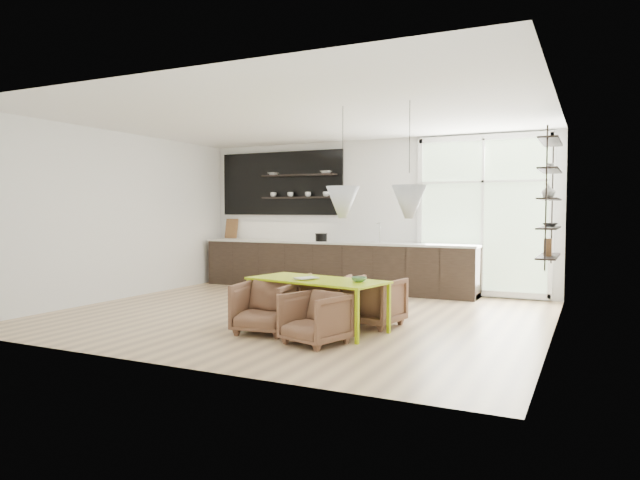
{
  "coord_description": "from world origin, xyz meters",
  "views": [
    {
      "loc": [
        3.93,
        -7.37,
        1.55
      ],
      "look_at": [
        0.09,
        0.6,
        1.08
      ],
      "focal_mm": 32.0,
      "sensor_mm": 36.0,
      "label": 1
    }
  ],
  "objects": [
    {
      "name": "room",
      "position": [
        0.58,
        1.1,
        1.46
      ],
      "size": [
        7.02,
        6.01,
        2.91
      ],
      "color": "#DCBA89",
      "rests_on": "ground"
    },
    {
      "name": "kitchen_run",
      "position": [
        -0.69,
        2.69,
        0.6
      ],
      "size": [
        5.54,
        0.69,
        2.75
      ],
      "color": "black",
      "rests_on": "ground"
    },
    {
      "name": "right_shelving",
      "position": [
        3.36,
        1.17,
        1.65
      ],
      "size": [
        0.26,
        1.22,
        1.9
      ],
      "color": "black",
      "rests_on": "ground"
    },
    {
      "name": "dining_table",
      "position": [
        0.72,
        -0.81,
        0.61
      ],
      "size": [
        1.92,
        1.14,
        0.66
      ],
      "rotation": [
        0.0,
        0.0,
        -0.19
      ],
      "color": "#A5C509",
      "rests_on": "ground"
    },
    {
      "name": "armchair_back_left",
      "position": [
        0.45,
        0.01,
        0.31
      ],
      "size": [
        0.77,
        0.78,
        0.62
      ],
      "primitive_type": "imported",
      "rotation": [
        0.0,
        0.0,
        3.3
      ],
      "color": "brown",
      "rests_on": "ground"
    },
    {
      "name": "armchair_back_right",
      "position": [
        1.29,
        -0.26,
        0.33
      ],
      "size": [
        0.81,
        0.83,
        0.66
      ],
      "primitive_type": "imported",
      "rotation": [
        0.0,
        0.0,
        2.98
      ],
      "color": "brown",
      "rests_on": "ground"
    },
    {
      "name": "armchair_front_left",
      "position": [
        0.22,
        -1.28,
        0.32
      ],
      "size": [
        0.78,
        0.8,
        0.65
      ],
      "primitive_type": "imported",
      "rotation": [
        0.0,
        0.0,
        0.13
      ],
      "color": "brown",
      "rests_on": "ground"
    },
    {
      "name": "armchair_front_right",
      "position": [
        1.06,
        -1.54,
        0.3
      ],
      "size": [
        0.8,
        0.82,
        0.6
      ],
      "primitive_type": "imported",
      "rotation": [
        0.0,
        0.0,
        -0.3
      ],
      "color": "brown",
      "rests_on": "ground"
    },
    {
      "name": "wire_stool",
      "position": [
        -0.09,
        -0.36,
        0.29
      ],
      "size": [
        0.36,
        0.36,
        0.46
      ],
      "rotation": [
        0.0,
        0.0,
        -0.18
      ],
      "color": "black",
      "rests_on": "ground"
    },
    {
      "name": "table_book",
      "position": [
        0.52,
        -0.83,
        0.67
      ],
      "size": [
        0.32,
        0.35,
        0.03
      ],
      "primitive_type": "imported",
      "rotation": [
        0.0,
        0.0,
        -0.53
      ],
      "color": "white",
      "rests_on": "dining_table"
    },
    {
      "name": "table_bowl",
      "position": [
        1.31,
        -0.82,
        0.69
      ],
      "size": [
        0.24,
        0.24,
        0.06
      ],
      "primitive_type": "imported",
      "rotation": [
        0.0,
        0.0,
        -0.36
      ],
      "color": "#528057",
      "rests_on": "dining_table"
    }
  ]
}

